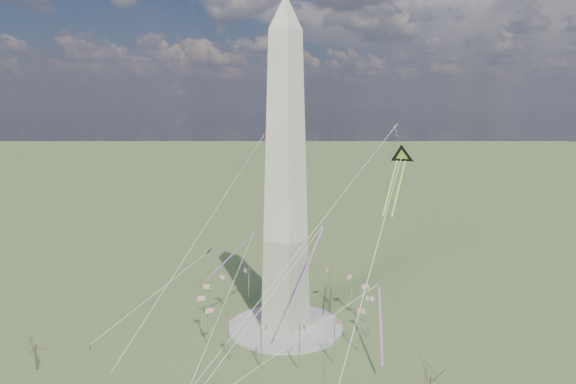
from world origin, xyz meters
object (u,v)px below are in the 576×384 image
Objects in this scene: kite_delta_black at (401,159)px; washington_monument at (286,178)px; tree_near at (431,375)px; person_west at (90,347)px.

washington_monument is at bearing 3.77° from kite_delta_black.
person_west is (-90.15, -27.96, -9.01)m from tree_near.
washington_monument reaches higher than tree_near.
tree_near is at bearing 113.05° from kite_delta_black.
washington_monument is 67.47× the size of person_west.
washington_monument is 74.80m from person_west.
tree_near is at bearing -120.88° from person_west.
kite_delta_black is at bearing -98.93° from person_west.
person_west is at bearing -128.93° from washington_monument.
kite_delta_black is at bearing 127.76° from tree_near.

